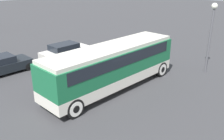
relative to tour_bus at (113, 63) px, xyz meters
name	(u,v)px	position (x,y,z in m)	size (l,w,h in m)	color
ground_plane	(112,88)	(-0.10, 0.00, -1.77)	(120.00, 120.00, 0.00)	#38383A
tour_bus	(113,63)	(0.00, 0.00, 0.00)	(9.93, 2.52, 2.92)	silver
parked_car_near	(0,65)	(-4.21, 7.82, -1.08)	(4.51, 1.90, 1.39)	black
parked_car_mid	(65,51)	(1.47, 7.37, -1.09)	(4.60, 1.83, 1.36)	silver
lamp_post	(211,28)	(7.09, -3.08, 1.70)	(0.44, 0.44, 5.22)	#515156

